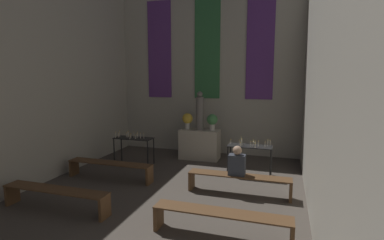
{
  "coord_description": "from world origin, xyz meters",
  "views": [
    {
      "loc": [
        2.55,
        0.99,
        2.59
      ],
      "look_at": [
        0.0,
        9.07,
        1.35
      ],
      "focal_mm": 28.0,
      "sensor_mm": 36.0,
      "label": 1
    }
  ],
  "objects": [
    {
      "name": "wall_back",
      "position": [
        0.0,
        10.82,
        2.94
      ],
      "size": [
        6.34,
        0.16,
        5.83
      ],
      "color": "#B2AD9E",
      "rests_on": "ground_plane"
    },
    {
      "name": "wall_right",
      "position": [
        3.11,
        5.38,
        2.91
      ],
      "size": [
        0.12,
        11.01,
        5.83
      ],
      "color": "#B2AD9E",
      "rests_on": "ground_plane"
    },
    {
      "name": "altar",
      "position": [
        0.0,
        9.87,
        0.47
      ],
      "size": [
        1.24,
        0.59,
        0.93
      ],
      "color": "#BCB29E",
      "rests_on": "ground_plane"
    },
    {
      "name": "statue",
      "position": [
        0.0,
        9.87,
        1.49
      ],
      "size": [
        0.25,
        0.25,
        1.2
      ],
      "color": "slate",
      "rests_on": "altar"
    },
    {
      "name": "flower_vase_left",
      "position": [
        -0.4,
        9.87,
        1.25
      ],
      "size": [
        0.33,
        0.33,
        0.51
      ],
      "color": "beige",
      "rests_on": "altar"
    },
    {
      "name": "flower_vase_right",
      "position": [
        0.4,
        9.87,
        1.25
      ],
      "size": [
        0.33,
        0.33,
        0.51
      ],
      "color": "beige",
      "rests_on": "altar"
    },
    {
      "name": "candle_rack_left",
      "position": [
        -1.71,
        8.72,
        0.69
      ],
      "size": [
        1.15,
        0.47,
        1.0
      ],
      "color": "black",
      "rests_on": "ground_plane"
    },
    {
      "name": "candle_rack_right",
      "position": [
        1.7,
        8.73,
        0.69
      ],
      "size": [
        1.15,
        0.47,
        1.0
      ],
      "color": "black",
      "rests_on": "ground_plane"
    },
    {
      "name": "pew_third_left",
      "position": [
        -1.63,
        5.45,
        0.33
      ],
      "size": [
        2.25,
        0.36,
        0.44
      ],
      "color": "brown",
      "rests_on": "ground_plane"
    },
    {
      "name": "pew_third_right",
      "position": [
        1.63,
        5.45,
        0.33
      ],
      "size": [
        2.25,
        0.36,
        0.44
      ],
      "color": "brown",
      "rests_on": "ground_plane"
    },
    {
      "name": "pew_back_left",
      "position": [
        -1.63,
        7.34,
        0.33
      ],
      "size": [
        2.25,
        0.36,
        0.44
      ],
      "color": "brown",
      "rests_on": "ground_plane"
    },
    {
      "name": "pew_back_right",
      "position": [
        1.63,
        7.34,
        0.33
      ],
      "size": [
        2.25,
        0.36,
        0.44
      ],
      "color": "brown",
      "rests_on": "ground_plane"
    },
    {
      "name": "person_seated",
      "position": [
        1.58,
        7.34,
        0.73
      ],
      "size": [
        0.36,
        0.24,
        0.65
      ],
      "color": "#383D47",
      "rests_on": "pew_back_right"
    }
  ]
}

